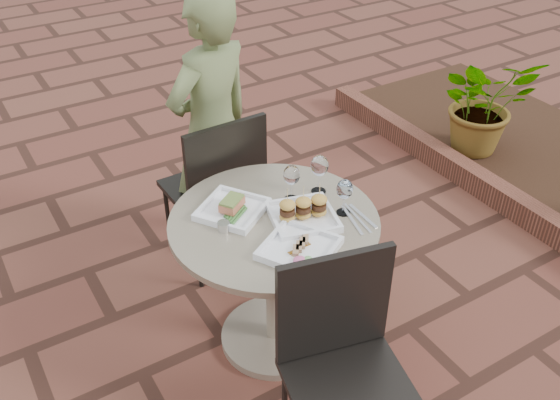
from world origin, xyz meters
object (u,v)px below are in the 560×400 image
chair_near (343,353)px  plate_tuna (299,248)px  diner (212,130)px  plate_sliders (303,212)px  chair_far (219,182)px  cafe_table (274,264)px  plate_salmon (232,209)px

chair_near → plate_tuna: chair_near is taller
plate_tuna → diner: bearing=82.6°
diner → plate_sliders: size_ratio=4.56×
chair_far → plate_sliders: 0.73m
cafe_table → diner: size_ratio=0.60×
plate_salmon → diner: bearing=70.7°
plate_tuna → plate_sliders: bearing=53.0°
cafe_table → diner: 0.87m
chair_far → plate_sliders: chair_far is taller
diner → chair_near: bearing=65.6°
plate_tuna → cafe_table: bearing=84.6°
cafe_table → plate_salmon: bearing=132.7°
cafe_table → plate_sliders: 0.31m
chair_near → cafe_table: bearing=95.8°
plate_salmon → plate_tuna: 0.38m
diner → plate_salmon: 0.72m
diner → plate_tuna: diner is taller
cafe_table → plate_tuna: plate_tuna is taller
cafe_table → plate_tuna: size_ratio=2.45×
diner → plate_sliders: bearing=72.7°
cafe_table → chair_far: bearing=86.0°
plate_salmon → plate_sliders: 0.31m
plate_sliders → plate_tuna: 0.21m
chair_far → diner: bearing=-111.7°
chair_far → chair_near: bearing=82.9°
chair_far → plate_salmon: size_ratio=2.62×
cafe_table → chair_far: (0.04, 0.63, 0.07)m
plate_salmon → plate_tuna: (0.10, -0.37, -0.00)m
diner → plate_sliders: 0.88m
plate_salmon → plate_sliders: bearing=-41.2°
cafe_table → plate_tuna: 0.35m
chair_near → diner: size_ratio=0.62×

